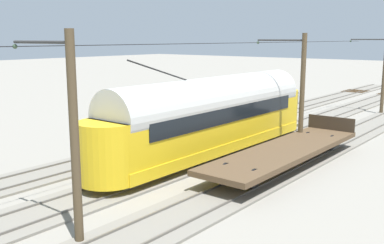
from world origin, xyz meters
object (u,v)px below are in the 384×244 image
vintage_streetcar (213,115)px  catenary_pole_mid_near (301,89)px  catenary_pole_mid_far (72,134)px  catenary_pole_foreground (383,73)px  flatcar_adjacent (287,150)px

vintage_streetcar → catenary_pole_mid_near: catenary_pole_mid_near is taller
catenary_pole_mid_far → catenary_pole_foreground: bearing=-90.0°
flatcar_adjacent → catenary_pole_mid_near: catenary_pole_mid_near is taller
vintage_streetcar → catenary_pole_mid_far: (-2.88, 11.11, 1.22)m
vintage_streetcar → catenary_pole_mid_near: bearing=-122.5°
catenary_pole_foreground → catenary_pole_mid_near: same height
catenary_pole_mid_far → catenary_pole_mid_near: bearing=-90.0°
catenary_pole_foreground → catenary_pole_mid_far: size_ratio=1.00×
flatcar_adjacent → catenary_pole_foreground: 19.68m
vintage_streetcar → catenary_pole_mid_far: 11.54m
flatcar_adjacent → catenary_pole_mid_near: size_ratio=1.80×
vintage_streetcar → catenary_pole_foreground: (-2.88, -20.14, 1.22)m
vintage_streetcar → catenary_pole_foreground: catenary_pole_foreground is taller
flatcar_adjacent → catenary_pole_mid_far: bearing=84.2°
flatcar_adjacent → catenary_pole_mid_near: (1.21, -3.84, 2.62)m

